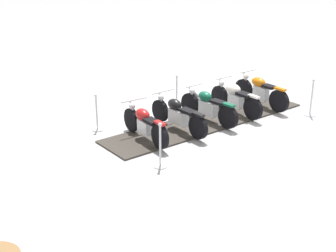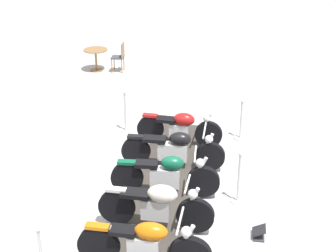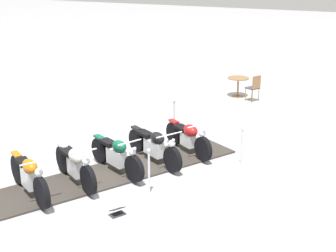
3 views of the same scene
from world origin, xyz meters
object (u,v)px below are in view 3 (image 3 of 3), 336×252
info_placard (117,212)px  cafe_table (238,82)px  motorcycle_black (155,146)px  stanchion_left_rear (174,123)px  motorcycle_copper (29,176)px  stanchion_right_mid (149,178)px  stanchion_right_rear (241,154)px  motorcycle_cream (75,164)px  motorcycle_maroon (189,137)px  motorcycle_forest (117,155)px  cafe_chair_near_table (254,86)px

info_placard → cafe_table: bearing=-147.5°
motorcycle_black → stanchion_left_rear: size_ratio=1.85×
motorcycle_black → motorcycle_copper: bearing=-90.3°
motorcycle_black → stanchion_right_mid: 1.81m
motorcycle_copper → cafe_table: (10.01, -1.86, 0.04)m
stanchion_right_mid → stanchion_right_rear: bearing=-30.8°
motorcycle_cream → motorcycle_maroon: motorcycle_cream is taller
motorcycle_forest → cafe_chair_near_table: (7.69, -1.44, 0.08)m
info_placard → cafe_table: size_ratio=0.47×
motorcycle_copper → motorcycle_maroon: 4.45m
motorcycle_copper → cafe_chair_near_table: size_ratio=1.96×
cafe_chair_near_table → info_placard: bearing=116.8°
info_placard → motorcycle_black: bearing=-140.1°
motorcycle_cream → stanchion_right_mid: size_ratio=1.65×
motorcycle_maroon → info_placard: bearing=-57.2°
info_placard → stanchion_left_rear: bearing=-139.6°
motorcycle_copper → cafe_chair_near_table: 9.95m
motorcycle_forest → stanchion_right_rear: stanchion_right_rear is taller
motorcycle_forest → cafe_table: size_ratio=2.47×
motorcycle_forest → motorcycle_black: size_ratio=0.98×
stanchion_left_rear → stanchion_right_mid: bearing=-165.0°
motorcycle_black → motorcycle_maroon: size_ratio=1.15×
cafe_chair_near_table → motorcycle_black: bearing=112.0°
motorcycle_black → motorcycle_forest: bearing=-90.5°
stanchion_left_rear → info_placard: (-5.04, -0.85, -0.29)m
motorcycle_forest → motorcycle_maroon: (1.91, -1.14, 0.00)m
cafe_table → stanchion_right_mid: bearing=-176.7°
motorcycle_cream → motorcycle_forest: bearing=92.3°
motorcycle_maroon → info_placard: (-3.76, 0.12, -0.42)m
motorcycle_maroon → stanchion_right_rear: 1.56m
info_placard → stanchion_right_mid: bearing=-159.4°
stanchion_right_mid → cafe_chair_near_table: stanchion_right_mid is taller
info_placard → motorcycle_copper: bearing=-57.6°
motorcycle_forest → motorcycle_black: motorcycle_forest is taller
motorcycle_maroon → info_placard: size_ratio=4.67×
stanchion_right_rear → cafe_table: stanchion_right_rear is taller
stanchion_right_rear → cafe_table: bearing=17.0°
motorcycle_maroon → stanchion_left_rear: (1.28, 0.97, -0.13)m
motorcycle_copper → motorcycle_maroon: bearing=91.1°
stanchion_right_mid → cafe_table: stanchion_right_mid is taller
motorcycle_copper → stanchion_right_mid: stanchion_right_mid is taller
motorcycle_cream → stanchion_right_mid: bearing=40.0°
stanchion_left_rear → cafe_table: size_ratio=1.36×
motorcycle_cream → stanchion_right_mid: 1.81m
motorcycle_black → stanchion_left_rear: (2.23, 0.40, -0.13)m
motorcycle_forest → motorcycle_maroon: motorcycle_forest is taller
info_placard → cafe_table: cafe_table is taller
stanchion_left_rear → cafe_chair_near_table: size_ratio=1.12×
cafe_table → motorcycle_black: bearing=178.8°
motorcycle_copper → motorcycle_maroon: motorcycle_copper is taller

